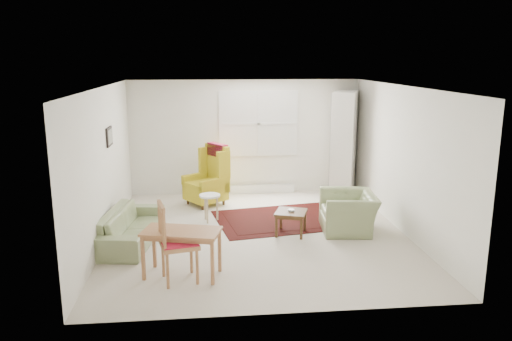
{
  "coord_description": "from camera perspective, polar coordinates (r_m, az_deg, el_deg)",
  "views": [
    {
      "loc": [
        -0.85,
        -8.07,
        2.95
      ],
      "look_at": [
        0.0,
        0.3,
        1.05
      ],
      "focal_mm": 35.0,
      "sensor_mm": 36.0,
      "label": 1
    }
  ],
  "objects": [
    {
      "name": "armchair",
      "position": [
        8.83,
        10.53,
        -4.27
      ],
      "size": [
        1.0,
        1.12,
        0.8
      ],
      "primitive_type": "imported",
      "rotation": [
        0.0,
        0.0,
        -1.67
      ],
      "color": "gray",
      "rests_on": "ground"
    },
    {
      "name": "rug",
      "position": [
        9.41,
        3.71,
        -5.47
      ],
      "size": [
        2.89,
        2.12,
        0.03
      ],
      "primitive_type": null,
      "rotation": [
        0.0,
        0.0,
        0.17
      ],
      "color": "black",
      "rests_on": "ground"
    },
    {
      "name": "desk",
      "position": [
        7.02,
        -8.44,
        -9.32
      ],
      "size": [
        1.14,
        0.76,
        0.66
      ],
      "primitive_type": null,
      "rotation": [
        0.0,
        0.0,
        -0.25
      ],
      "color": "#B07547",
      "rests_on": "ground"
    },
    {
      "name": "cabinet",
      "position": [
        10.9,
        10.0,
        2.95
      ],
      "size": [
        0.79,
        1.02,
        2.27
      ],
      "primitive_type": null,
      "rotation": [
        0.0,
        0.0,
        -0.39
      ],
      "color": "white",
      "rests_on": "ground"
    },
    {
      "name": "wingback_chair",
      "position": [
        10.2,
        -5.83,
        -0.53
      ],
      "size": [
        1.03,
        1.02,
        1.24
      ],
      "primitive_type": null,
      "rotation": [
        0.0,
        0.0,
        -0.95
      ],
      "color": "gold",
      "rests_on": "ground"
    },
    {
      "name": "stool",
      "position": [
        9.24,
        -5.29,
        -4.26
      ],
      "size": [
        0.44,
        0.44,
        0.51
      ],
      "primitive_type": null,
      "rotation": [
        0.0,
        0.0,
        0.16
      ],
      "color": "white",
      "rests_on": "ground"
    },
    {
      "name": "room",
      "position": [
        8.49,
        0.19,
        1.23
      ],
      "size": [
        5.04,
        5.54,
        2.51
      ],
      "color": "beige",
      "rests_on": "ground"
    },
    {
      "name": "coffee_table",
      "position": [
        8.58,
        4.01,
        -5.96
      ],
      "size": [
        0.64,
        0.64,
        0.41
      ],
      "primitive_type": null,
      "rotation": [
        0.0,
        0.0,
        -0.33
      ],
      "color": "#472D16",
      "rests_on": "ground"
    },
    {
      "name": "desk_chair",
      "position": [
        6.8,
        -8.78,
        -8.07
      ],
      "size": [
        0.58,
        0.58,
        1.1
      ],
      "primitive_type": null,
      "rotation": [
        0.0,
        0.0,
        1.8
      ],
      "color": "#B07547",
      "rests_on": "ground"
    },
    {
      "name": "sofa",
      "position": [
        8.39,
        -14.14,
        -5.54
      ],
      "size": [
        0.96,
        1.94,
        0.75
      ],
      "primitive_type": "imported",
      "rotation": [
        0.0,
        0.0,
        1.44
      ],
      "color": "gray",
      "rests_on": "ground"
    }
  ]
}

